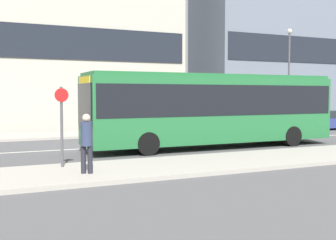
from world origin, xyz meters
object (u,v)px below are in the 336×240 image
(parked_car_1, at_px, (324,120))
(pedestrian_near_stop, at_px, (87,140))
(parked_car_0, at_px, (275,123))
(bus_stop_sign, at_px, (62,120))
(street_lamp, at_px, (289,67))
(city_bus, at_px, (213,106))

(parked_car_1, relative_size, pedestrian_near_stop, 2.21)
(parked_car_0, relative_size, pedestrian_near_stop, 2.31)
(pedestrian_near_stop, distance_m, bus_stop_sign, 1.59)
(parked_car_0, relative_size, street_lamp, 0.57)
(parked_car_1, xyz_separation_m, pedestrian_near_stop, (-19.50, -10.20, 0.51))
(street_lamp, bearing_deg, parked_car_0, -142.71)
(parked_car_0, xyz_separation_m, pedestrian_near_stop, (-14.97, -9.93, 0.52))
(city_bus, relative_size, parked_car_0, 2.94)
(parked_car_0, bearing_deg, city_bus, -146.26)
(bus_stop_sign, height_order, street_lamp, street_lamp)
(parked_car_1, bearing_deg, street_lamp, 122.60)
(city_bus, distance_m, parked_car_0, 9.56)
(city_bus, xyz_separation_m, pedestrian_near_stop, (-7.10, -4.68, -0.81))
(city_bus, height_order, parked_car_0, city_bus)
(parked_car_0, bearing_deg, parked_car_1, 3.35)
(pedestrian_near_stop, bearing_deg, parked_car_0, 59.22)
(bus_stop_sign, bearing_deg, parked_car_1, 23.70)
(city_bus, height_order, bus_stop_sign, city_bus)
(parked_car_0, xyz_separation_m, parked_car_1, (4.53, 0.27, 0.01))
(city_bus, bearing_deg, bus_stop_sign, -160.40)
(city_bus, xyz_separation_m, street_lamp, (11.03, 7.67, 2.53))
(pedestrian_near_stop, bearing_deg, city_bus, 59.03)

